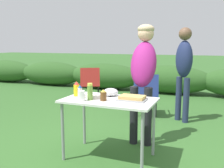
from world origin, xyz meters
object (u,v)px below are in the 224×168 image
mustard_bottle (77,89)px  camp_chair_near_hedge (146,92)px  paper_cup_stack (81,96)px  relish_jar (90,92)px  food_tray (132,98)px  camp_chair_green_behind_table (90,82)px  mixing_bowl (111,92)px  standing_person_in_red_jacket (184,65)px  mayo_bottle (80,92)px  beer_bottle (103,95)px  plate_stack (94,96)px  folding_table (109,105)px  standing_person_with_beanie (143,69)px

mustard_bottle → camp_chair_near_hedge: bearing=78.0°
paper_cup_stack → relish_jar: 0.12m
food_tray → camp_chair_green_behind_table: 3.29m
mixing_bowl → standing_person_in_red_jacket: 1.84m
camp_chair_near_hedge → mayo_bottle: bearing=-113.5°
food_tray → camp_chair_green_behind_table: size_ratio=0.39×
food_tray → mustard_bottle: (-0.73, -0.02, 0.06)m
relish_jar → camp_chair_near_hedge: (0.15, 2.07, -0.37)m
beer_bottle → standing_person_in_red_jacket: (0.69, 1.96, 0.22)m
plate_stack → beer_bottle: bearing=-33.2°
paper_cup_stack → relish_jar: bearing=51.8°
mustard_bottle → relish_jar: relish_jar is taller
camp_chair_near_hedge → standing_person_in_red_jacket: bearing=-23.0°
food_tray → beer_bottle: bearing=-155.2°
standing_person_in_red_jacket → mayo_bottle: bearing=-79.3°
mustard_bottle → camp_chair_near_hedge: size_ratio=0.22×
folding_table → plate_stack: 0.24m
mayo_bottle → beer_bottle: bearing=-1.3°
beer_bottle → standing_person_in_red_jacket: bearing=70.6°
food_tray → mustard_bottle: bearing=-178.1°
standing_person_with_beanie → camp_chair_near_hedge: (-0.28, 1.29, -0.59)m
camp_chair_green_behind_table → camp_chair_near_hedge: (1.59, -0.75, 0.00)m
plate_stack → relish_jar: bearing=-81.9°
mustard_bottle → standing_person_with_beanie: bearing=42.8°
beer_bottle → camp_chair_green_behind_table: (-1.60, 2.80, -0.34)m
mustard_bottle → beer_bottle: mustard_bottle is taller
beer_bottle → camp_chair_green_behind_table: bearing=119.8°
food_tray → standing_person_in_red_jacket: size_ratio=0.19×
paper_cup_stack → camp_chair_green_behind_table: 3.24m
folding_table → standing_person_with_beanie: (0.24, 0.67, 0.39)m
camp_chair_near_hedge → beer_bottle: bearing=-104.9°
paper_cup_stack → standing_person_in_red_jacket: (0.92, 2.07, 0.23)m
folding_table → mixing_bowl: (-0.05, 0.19, 0.13)m
folding_table → paper_cup_stack: 0.36m
camp_chair_green_behind_table → relish_jar: bearing=-89.9°
mustard_bottle → plate_stack: bearing=0.2°
plate_stack → mixing_bowl: size_ratio=1.12×
food_tray → plate_stack: food_tray is taller
paper_cup_stack → mayo_bottle: size_ratio=0.73×
beer_bottle → relish_jar: (-0.16, -0.02, 0.03)m
relish_jar → mayo_bottle: bearing=169.1°
relish_jar → standing_person_in_red_jacket: standing_person_in_red_jacket is taller
mayo_bottle → standing_person_in_red_jacket: 2.20m
mustard_bottle → camp_chair_green_behind_table: mustard_bottle is taller
beer_bottle → mayo_bottle: mayo_bottle is taller
mixing_bowl → mayo_bottle: mayo_bottle is taller
food_tray → camp_chair_near_hedge: camp_chair_near_hedge is taller
relish_jar → camp_chair_near_hedge: size_ratio=0.24×
relish_jar → standing_person_with_beanie: standing_person_with_beanie is taller
folding_table → food_tray: size_ratio=3.37×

